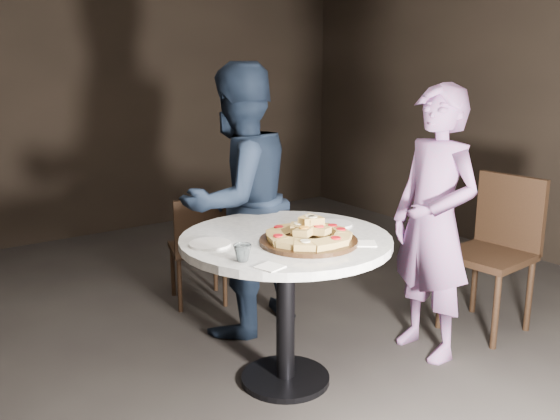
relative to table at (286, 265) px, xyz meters
name	(u,v)px	position (x,y,z in m)	size (l,w,h in m)	color
floor	(295,390)	(-0.02, -0.11, -0.66)	(7.00, 7.00, 0.00)	black
table	(286,265)	(0.00, 0.00, 0.00)	(1.43, 1.43, 0.81)	black
serving_board	(308,241)	(0.03, -0.16, 0.16)	(0.48, 0.48, 0.02)	black
focaccia_pile	(309,232)	(0.03, -0.15, 0.21)	(0.44, 0.42, 0.11)	#A88441
plate_left	(210,244)	(-0.38, 0.10, 0.16)	(0.21, 0.21, 0.01)	white
plate_right	(335,224)	(0.35, 0.03, 0.16)	(0.19, 0.19, 0.01)	white
water_glass	(242,253)	(-0.38, -0.20, 0.19)	(0.08, 0.08, 0.08)	silver
napkin_near	(270,267)	(-0.33, -0.34, 0.15)	(0.10, 0.10, 0.01)	white
napkin_far	(365,243)	(0.25, -0.32, 0.15)	(0.10, 0.10, 0.01)	white
chair_far	(199,243)	(0.13, 1.20, -0.21)	(0.46, 0.47, 0.78)	black
chair_right	(497,242)	(1.52, -0.19, -0.10)	(0.52, 0.50, 0.98)	black
diner_navy	(238,201)	(0.16, 0.72, 0.18)	(0.81, 0.63, 1.67)	black
diner_teal	(434,224)	(0.89, -0.19, 0.12)	(0.57, 0.37, 1.57)	slate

